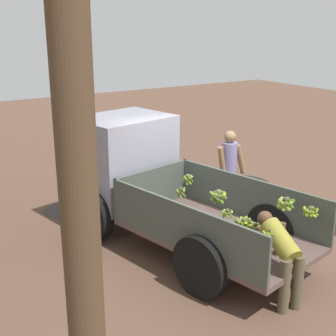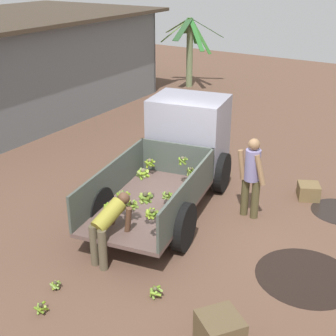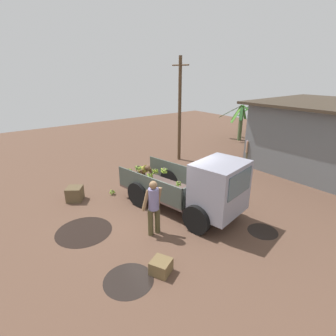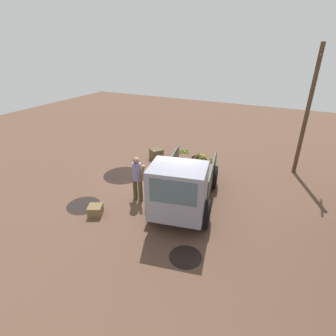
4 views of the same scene
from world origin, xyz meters
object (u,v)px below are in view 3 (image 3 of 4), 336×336
person_bystander_near_shed (248,149)px  person_worker_loading (144,173)px  cargo_truck (205,189)px  wooden_crate_0 (75,194)px  banana_bunch_on_ground_1 (135,178)px  utility_pole (180,109)px  person_foreground_visitor (154,205)px  wooden_crate_1 (161,266)px  banana_bunch_on_ground_0 (125,176)px  banana_bunch_on_ground_2 (112,192)px

person_bystander_near_shed → person_worker_loading: bearing=50.2°
cargo_truck → person_bystander_near_shed: (-2.40, 5.49, -0.19)m
wooden_crate_0 → banana_bunch_on_ground_1: bearing=96.4°
utility_pole → person_foreground_visitor: size_ratio=3.10×
person_bystander_near_shed → wooden_crate_0: 8.67m
wooden_crate_0 → person_worker_loading: bearing=73.0°
wooden_crate_1 → banana_bunch_on_ground_1: bearing=155.6°
person_foreground_visitor → wooden_crate_0: person_foreground_visitor is taller
person_worker_loading → person_bystander_near_shed: bearing=90.9°
utility_pole → wooden_crate_0: size_ratio=9.66×
banana_bunch_on_ground_0 → utility_pole: bearing=99.2°
cargo_truck → wooden_crate_0: 5.00m
utility_pole → person_bystander_near_shed: 4.12m
wooden_crate_1 → person_worker_loading: bearing=152.7°
person_worker_loading → banana_bunch_on_ground_1: person_worker_loading is taller
person_worker_loading → banana_bunch_on_ground_1: (-1.12, 0.23, -0.66)m
cargo_truck → banana_bunch_on_ground_0: (-4.74, -0.42, -0.97)m
person_worker_loading → wooden_crate_1: size_ratio=2.62×
utility_pole → person_worker_loading: bearing=-58.9°
cargo_truck → wooden_crate_1: size_ratio=10.34×
person_bystander_near_shed → banana_bunch_on_ground_2: size_ratio=6.07×
person_foreground_visitor → banana_bunch_on_ground_1: 4.39m
wooden_crate_0 → wooden_crate_1: (5.12, 0.38, -0.10)m
banana_bunch_on_ground_1 → wooden_crate_1: bearing=-24.4°
banana_bunch_on_ground_0 → wooden_crate_0: (0.85, -2.61, 0.16)m
person_foreground_visitor → banana_bunch_on_ground_2: bearing=0.8°
cargo_truck → person_bystander_near_shed: cargo_truck is taller
person_foreground_visitor → wooden_crate_1: person_foreground_visitor is taller
utility_pole → wooden_crate_0: bearing=-77.1°
utility_pole → person_bystander_near_shed: bearing=36.4°
banana_bunch_on_ground_0 → banana_bunch_on_ground_2: (1.26, -1.26, 0.01)m
person_worker_loading → person_bystander_near_shed: (0.69, 5.91, 0.15)m
person_worker_loading → banana_bunch_on_ground_0: bearing=-172.3°
banana_bunch_on_ground_0 → person_worker_loading: bearing=0.2°
person_bystander_near_shed → banana_bunch_on_ground_0: person_bystander_near_shed is taller
person_worker_loading → banana_bunch_on_ground_1: size_ratio=6.48×
person_foreground_visitor → banana_bunch_on_ground_1: (-3.96, 1.67, -0.88)m
utility_pole → wooden_crate_1: size_ratio=11.68×
person_foreground_visitor → banana_bunch_on_ground_0: 4.79m
person_worker_loading → person_bystander_near_shed: 5.95m
cargo_truck → wooden_crate_0: cargo_truck is taller
utility_pole → wooden_crate_1: utility_pole is taller
wooden_crate_0 → banana_bunch_on_ground_2: bearing=73.1°
utility_pole → banana_bunch_on_ground_2: 5.97m
banana_bunch_on_ground_1 → wooden_crate_0: bearing=-83.6°
utility_pole → banana_bunch_on_ground_2: bearing=-69.5°
banana_bunch_on_ground_2 → banana_bunch_on_ground_0: bearing=135.1°
person_worker_loading → wooden_crate_1: (4.32, -2.24, -0.57)m
person_bystander_near_shed → banana_bunch_on_ground_1: size_ratio=8.62×
person_worker_loading → banana_bunch_on_ground_2: (-0.39, -1.26, -0.63)m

